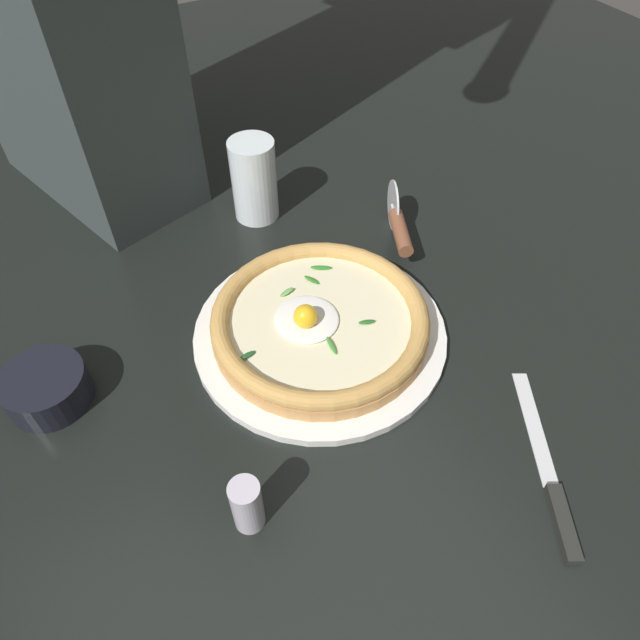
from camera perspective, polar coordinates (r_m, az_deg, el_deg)
The scene contains 8 objects.
ground_plane at distance 0.79m, azimuth 2.18°, elevation -1.04°, with size 2.40×2.40×0.03m, color black.
pizza_plate at distance 0.76m, azimuth 0.00°, elevation -1.31°, with size 0.33×0.33×0.01m, color white.
pizza at distance 0.74m, azimuth -0.03°, elevation -0.08°, with size 0.28×0.28×0.05m.
side_bowl at distance 0.76m, azimuth -25.54°, elevation -6.08°, with size 0.10×0.10×0.04m, color black.
pizza_cutter at distance 0.88m, azimuth 7.77°, elevation 9.48°, with size 0.14×0.07×0.08m.
table_knife at distance 0.69m, azimuth 22.08°, elevation -15.07°, with size 0.21×0.13×0.01m.
drinking_glass at distance 0.92m, azimuth -6.31°, elevation 13.23°, with size 0.07×0.07×0.13m.
pepper_shaker at distance 0.60m, azimuth -7.26°, elevation -17.76°, with size 0.03×0.03×0.07m, color silver.
Camera 1 is at (-0.44, 0.28, 0.58)m, focal length 32.23 mm.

